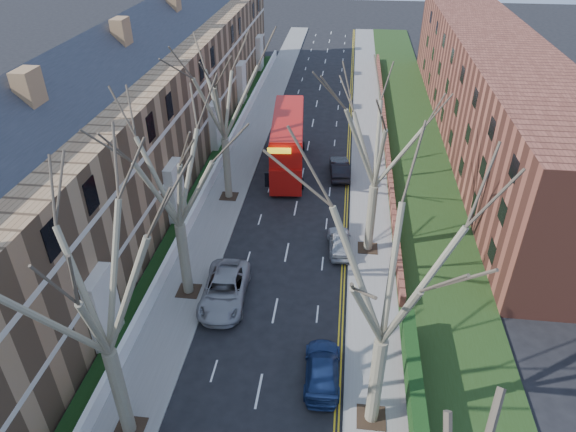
% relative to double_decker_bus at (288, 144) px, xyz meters
% --- Properties ---
extents(pavement_left, '(3.00, 102.00, 0.12)m').
position_rel_double_decker_bus_xyz_m(pavement_left, '(-4.54, 4.98, -2.35)').
color(pavement_left, slate).
rests_on(pavement_left, ground).
extents(pavement_right, '(3.00, 102.00, 0.12)m').
position_rel_double_decker_bus_xyz_m(pavement_right, '(7.46, 4.98, -2.35)').
color(pavement_right, slate).
rests_on(pavement_right, ground).
extents(terrace_left, '(9.70, 78.00, 13.60)m').
position_rel_double_decker_bus_xyz_m(terrace_left, '(-12.18, -3.02, 3.12)').
color(terrace_left, '#906B49').
rests_on(terrace_left, ground).
extents(flats_right, '(13.97, 54.00, 10.00)m').
position_rel_double_decker_bus_xyz_m(flats_right, '(18.92, 8.98, 2.57)').
color(flats_right, brown).
rests_on(flats_right, ground).
extents(front_wall_left, '(0.30, 78.00, 1.00)m').
position_rel_double_decker_bus_xyz_m(front_wall_left, '(-6.19, -3.02, -1.79)').
color(front_wall_left, white).
rests_on(front_wall_left, ground).
extents(grass_verge_right, '(6.00, 102.00, 0.06)m').
position_rel_double_decker_bus_xyz_m(grass_verge_right, '(11.96, 4.98, -2.26)').
color(grass_verge_right, '#1F3513').
rests_on(grass_verge_right, ground).
extents(tree_left_mid, '(10.50, 10.50, 14.71)m').
position_rel_double_decker_bus_xyz_m(tree_left_mid, '(-4.24, -28.02, 7.15)').
color(tree_left_mid, '#756C54').
rests_on(tree_left_mid, ground).
extents(tree_left_far, '(10.15, 10.15, 14.22)m').
position_rel_double_decker_bus_xyz_m(tree_left_far, '(-4.24, -18.02, 6.83)').
color(tree_left_far, '#756C54').
rests_on(tree_left_far, ground).
extents(tree_left_dist, '(10.50, 10.50, 14.71)m').
position_rel_double_decker_bus_xyz_m(tree_left_dist, '(-4.24, -6.02, 7.15)').
color(tree_left_dist, '#756C54').
rests_on(tree_left_dist, ground).
extents(tree_right_mid, '(10.50, 10.50, 14.71)m').
position_rel_double_decker_bus_xyz_m(tree_right_mid, '(7.16, -26.02, 7.15)').
color(tree_right_mid, '#756C54').
rests_on(tree_right_mid, ground).
extents(tree_right_far, '(10.15, 10.15, 14.22)m').
position_rel_double_decker_bus_xyz_m(tree_right_far, '(7.16, -12.02, 6.83)').
color(tree_right_far, '#756C54').
rests_on(tree_right_far, ground).
extents(double_decker_bus, '(3.67, 11.92, 4.88)m').
position_rel_double_decker_bus_xyz_m(double_decker_bus, '(0.00, 0.00, 0.00)').
color(double_decker_bus, '#A8100C').
rests_on(double_decker_bus, ground).
extents(car_left_far, '(2.92, 5.88, 1.60)m').
position_rel_double_decker_bus_xyz_m(car_left_far, '(-1.77, -18.43, -1.61)').
color(car_left_far, gray).
rests_on(car_left_far, ground).
extents(car_right_near, '(2.03, 4.63, 1.32)m').
position_rel_double_decker_bus_xyz_m(car_right_near, '(4.63, -23.80, -1.75)').
color(car_right_near, navy).
rests_on(car_right_near, ground).
extents(car_right_mid, '(2.02, 4.16, 1.37)m').
position_rel_double_decker_bus_xyz_m(car_right_mid, '(5.16, -12.27, -1.73)').
color(car_right_mid, '#A0A3A9').
rests_on(car_right_mid, ground).
extents(car_right_far, '(2.01, 4.68, 1.50)m').
position_rel_double_decker_bus_xyz_m(car_right_far, '(4.76, -1.00, -1.66)').
color(car_right_far, black).
rests_on(car_right_far, ground).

